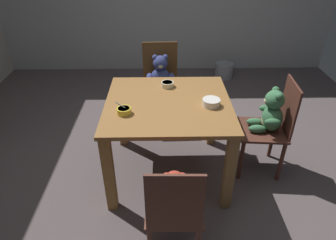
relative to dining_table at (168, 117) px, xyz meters
name	(u,v)px	position (x,y,z in m)	size (l,w,h in m)	color
ground_plane	(168,171)	(0.00, 0.00, -0.63)	(5.20, 5.20, 0.04)	#574C4E
dining_table	(168,117)	(0.00, 0.00, 0.00)	(1.05, 1.00, 0.75)	olive
teddy_chair_near_right	(270,118)	(0.90, 0.03, -0.04)	(0.45, 0.44, 0.91)	#502A1F
teddy_chair_far_center	(160,79)	(-0.07, 0.87, -0.04)	(0.43, 0.38, 0.94)	brown
teddy_chair_near_front	(174,202)	(0.02, -0.88, -0.08)	(0.38, 0.42, 0.88)	brown
porridge_bowl_white_near_right	(211,102)	(0.35, -0.07, 0.18)	(0.14, 0.14, 0.06)	silver
porridge_bowl_cream_far_center	(167,84)	(0.00, 0.29, 0.17)	(0.12, 0.12, 0.05)	beige
porridge_bowl_yellow_near_left	(124,111)	(-0.35, -0.18, 0.17)	(0.12, 0.11, 0.10)	yellow
metal_pail	(224,70)	(0.92, 2.15, -0.49)	(0.28, 0.28, 0.23)	#93969B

